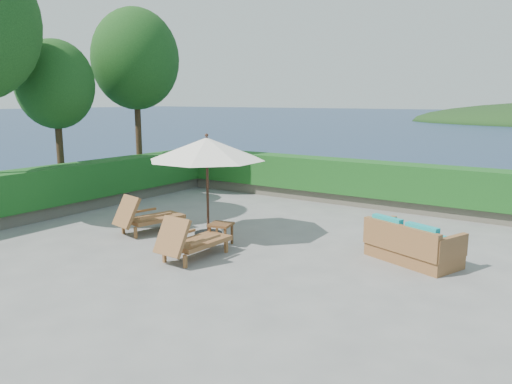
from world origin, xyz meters
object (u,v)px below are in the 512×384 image
Objects in this scene: lounge_right at (191,240)px; wicker_loveseat at (411,245)px; lounge_left at (146,216)px; patio_umbrella at (207,150)px; side_table at (221,227)px.

lounge_right is 4.34m from wicker_loveseat.
lounge_left is at bearing -146.30° from wicker_loveseat.
patio_umbrella is 1.96× the size of lounge_left.
side_table is at bearing -30.18° from patio_umbrella.
wicker_loveseat reaches higher than side_table.
lounge_left is at bearing 159.56° from lounge_right.
side_table is (0.69, -0.40, -1.62)m from patio_umbrella.
lounge_left is 3.13× the size of side_table.
lounge_right reaches higher than side_table.
wicker_loveseat is at bearing 34.21° from lounge_right.
patio_umbrella reaches higher than lounge_right.
side_table is 3.97m from wicker_loveseat.
side_table is (-0.10, 1.10, 0.02)m from lounge_right.
patio_umbrella is 6.14× the size of side_table.
patio_umbrella is 2.35m from lounge_right.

